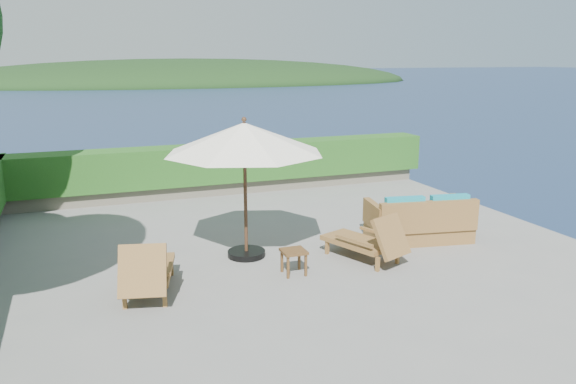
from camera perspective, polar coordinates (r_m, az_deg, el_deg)
name	(u,v)px	position (r m, az deg, el deg)	size (l,w,h in m)	color
ground	(288,260)	(10.45, 0.02, -6.97)	(12.00, 12.00, 0.00)	gray
foundation	(288,337)	(11.09, 0.02, -14.50)	(12.00, 12.00, 3.00)	#4D463D
offshore_island	(188,83)	(151.99, -10.13, 10.84)	(126.00, 57.60, 12.60)	black
planter_wall_far	(216,187)	(15.55, -7.32, 0.49)	(12.00, 0.60, 0.36)	#6D6757
hedge_far	(215,163)	(15.41, -7.40, 2.92)	(12.40, 0.90, 1.00)	#1B4714
patio_umbrella	(244,139)	(10.15, -4.45, 5.34)	(3.16, 3.16, 2.63)	black
lounge_left	(148,270)	(9.14, -14.08, -7.74)	(1.08, 1.82, 0.98)	brown
lounge_right	(368,240)	(10.42, 8.15, -4.88)	(1.23, 1.77, 0.95)	brown
side_table	(294,254)	(9.71, 0.58, -6.36)	(0.42, 0.42, 0.44)	brown
wicker_loveseat	(420,222)	(11.76, 13.26, -2.98)	(2.21, 1.40, 1.01)	brown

